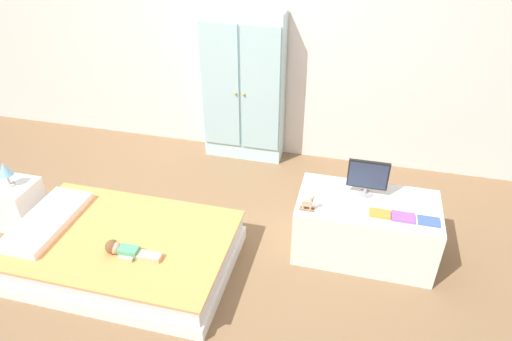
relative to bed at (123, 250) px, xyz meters
name	(u,v)px	position (x,y,z in m)	size (l,w,h in m)	color
ground_plane	(194,247)	(0.42, 0.29, -0.14)	(10.00, 10.00, 0.02)	brown
back_wall	(246,14)	(0.42, 1.87, 1.22)	(6.40, 0.05, 2.70)	silver
bed	(123,250)	(0.00, 0.00, 0.00)	(1.55, 0.99, 0.26)	white
pillow	(47,221)	(-0.58, 0.00, 0.16)	(0.32, 0.71, 0.06)	white
doll	(123,250)	(0.11, -0.15, 0.17)	(0.39, 0.13, 0.10)	#4CA375
nightstand	(17,204)	(-1.04, 0.23, 0.06)	(0.32, 0.32, 0.37)	white
table_lamp	(5,170)	(-1.04, 0.23, 0.38)	(0.11, 0.11, 0.20)	#B7B2AD
wardrobe	(243,88)	(0.43, 1.70, 0.59)	(0.75, 0.26, 1.43)	silver
tv_stand	(365,228)	(1.66, 0.55, 0.10)	(0.99, 0.54, 0.46)	silver
tv_monitor	(368,176)	(1.63, 0.64, 0.49)	(0.28, 0.10, 0.27)	#99999E
rocking_horse_toy	(309,203)	(1.26, 0.36, 0.39)	(0.10, 0.04, 0.12)	#8E6642
book_orange	(380,214)	(1.73, 0.43, 0.34)	(0.14, 0.09, 0.02)	orange
book_purple	(403,217)	(1.89, 0.43, 0.34)	(0.15, 0.11, 0.02)	#8E51B2
book_blue	(429,221)	(2.05, 0.43, 0.34)	(0.14, 0.10, 0.01)	blue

